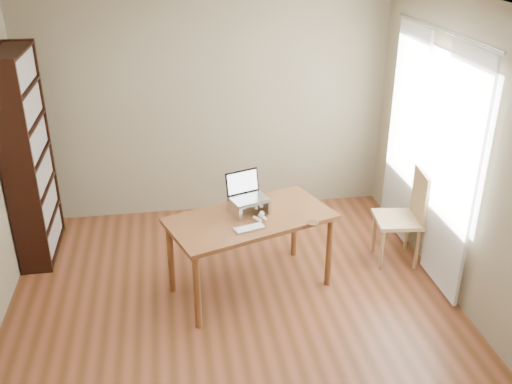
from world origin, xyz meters
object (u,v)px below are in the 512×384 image
object	(u,v)px
bookshelf	(28,157)
keyboard	(250,228)
laptop	(248,191)
cat	(249,205)
chair	(405,213)
desk	(250,226)

from	to	relation	value
bookshelf	keyboard	bearing A→B (deg)	-31.57
laptop	keyboard	world-z (taller)	laptop
cat	chair	distance (m)	1.61
keyboard	chair	bearing A→B (deg)	0.19
bookshelf	laptop	distance (m)	2.21
keyboard	desk	bearing A→B (deg)	63.72
keyboard	chair	distance (m)	1.70
bookshelf	desk	world-z (taller)	bookshelf
cat	chair	bearing A→B (deg)	-24.85
desk	chair	size ratio (longest dim) A/B	1.66
desk	chair	xyz separation A→B (m)	(1.58, 0.25, -0.13)
desk	laptop	size ratio (longest dim) A/B	4.25
laptop	keyboard	distance (m)	0.40
bookshelf	cat	xyz separation A→B (m)	(2.03, -0.89, -0.23)
keyboard	chair	size ratio (longest dim) A/B	0.30
laptop	keyboard	xyz separation A→B (m)	(-0.04, -0.36, -0.18)
bookshelf	laptop	xyz separation A→B (m)	(2.03, -0.87, -0.11)
bookshelf	desk	bearing A→B (deg)	-26.29
bookshelf	cat	size ratio (longest dim) A/B	4.33
laptop	chair	size ratio (longest dim) A/B	0.39
laptop	cat	xyz separation A→B (m)	(-0.00, -0.03, -0.12)
desk	cat	world-z (taller)	cat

